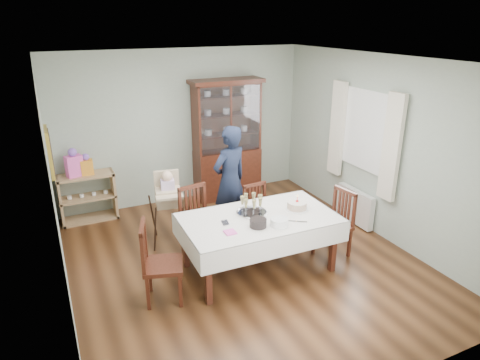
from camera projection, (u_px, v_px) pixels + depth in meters
floor at (243, 261)px, 5.94m from camera, size 5.00×5.00×0.00m
room_shell at (227, 133)px, 5.79m from camera, size 5.00×5.00×5.00m
dining_table at (259, 243)px, 5.64m from camera, size 2.02×1.19×0.76m
china_cabinet at (227, 138)px, 7.75m from camera, size 1.30×0.48×2.18m
sideboard at (88, 197)px, 7.03m from camera, size 0.90×0.38×0.80m
picture_frame at (49, 152)px, 5.15m from camera, size 0.04×0.48×0.58m
window at (366, 131)px, 6.53m from camera, size 0.04×1.02×1.22m
curtain_left at (392, 148)px, 6.02m from camera, size 0.07×0.30×1.55m
curtain_right at (337, 129)px, 7.06m from camera, size 0.07×0.30×1.55m
radiator at (355, 206)px, 6.95m from camera, size 0.10×0.80×0.55m
chair_far_left at (200, 236)px, 6.00m from camera, size 0.52×0.52×1.00m
chair_far_right at (260, 227)px, 6.33m from camera, size 0.44×0.44×0.90m
chair_end_left at (163, 277)px, 5.04m from camera, size 0.56×0.56×1.00m
chair_end_right at (333, 236)px, 6.02m from camera, size 0.49×0.49×0.95m
woman at (230, 181)px, 6.48m from camera, size 0.72×0.58×1.70m
high_chair at (169, 214)px, 6.36m from camera, size 0.57×0.57×1.11m
champagne_tray at (252, 208)px, 5.59m from camera, size 0.40×0.40×0.24m
birthday_cake at (297, 206)px, 5.71m from camera, size 0.30×0.30×0.21m
plate_stack_dark at (258, 223)px, 5.24m from camera, size 0.28×0.28×0.10m
plate_stack_white at (279, 222)px, 5.26m from camera, size 0.29×0.29×0.10m
napkin_stack at (230, 232)px, 5.10m from camera, size 0.13×0.13×0.02m
cutlery at (223, 223)px, 5.33m from camera, size 0.13×0.17×0.01m
cake_knife at (295, 221)px, 5.38m from camera, size 0.26×0.19×0.01m
gift_bag_pink at (74, 164)px, 6.74m from camera, size 0.28×0.22×0.46m
gift_bag_orange at (87, 165)px, 6.84m from camera, size 0.19×0.14×0.35m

